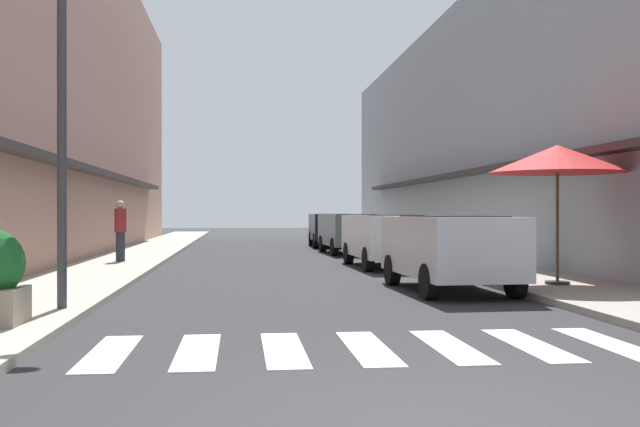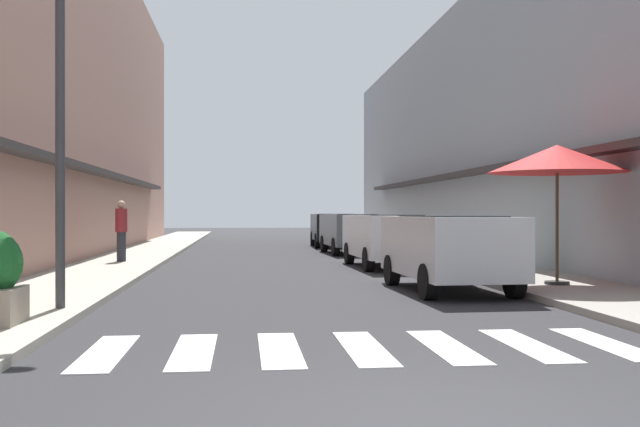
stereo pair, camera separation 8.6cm
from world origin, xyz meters
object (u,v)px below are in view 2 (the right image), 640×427
Objects in this scene: parked_car_distant at (333,226)px; cafe_umbrella at (557,159)px; planter_midblock at (506,249)px; parked_car_near at (449,244)px; street_lamp at (73,72)px; pedestrian_walking_near at (121,229)px; parked_car_mid at (386,234)px; parked_car_far at (351,229)px.

parked_car_distant is 1.49× the size of cafe_umbrella.
parked_car_near is at bearing -125.57° from planter_midblock.
street_lamp is 9.16m from cafe_umbrella.
parked_car_near is 10.87m from pedestrian_walking_near.
street_lamp is (-6.48, -9.13, 2.70)m from parked_car_mid.
parked_car_near is at bearing 179.81° from cafe_umbrella.
parked_car_far is 1.03× the size of parked_car_distant.
street_lamp is 3.29× the size of pedestrian_walking_near.
parked_car_near is 3.77× the size of planter_midblock.
parked_car_near is at bearing -90.00° from parked_car_distant.
pedestrian_walking_near reaches higher than parked_car_distant.
parked_car_mid reaches higher than planter_midblock.
pedestrian_walking_near is (-7.46, 7.90, 0.13)m from parked_car_near.
planter_midblock is at bearing -164.98° from pedestrian_walking_near.
pedestrian_walking_near is at bearing 140.63° from cafe_umbrella.
parked_car_mid is at bearing 90.00° from parked_car_near.
parked_car_near is 3.98m from planter_midblock.
pedestrian_walking_near is at bearing 154.43° from planter_midblock.
parked_car_near is 7.55m from street_lamp.
parked_car_mid is 6.96m from parked_car_far.
parked_car_distant is at bearing 98.43° from planter_midblock.
parked_car_mid is 0.77× the size of street_lamp.
pedestrian_walking_near is at bearing -144.04° from parked_car_far.
pedestrian_walking_near is (-9.77, 4.67, 0.40)m from planter_midblock.
pedestrian_walking_near is at bearing 168.30° from parked_car_mid.
planter_midblock is at bearing -77.10° from parked_car_far.
cafe_umbrella is at bearing -92.26° from planter_midblock.
parked_car_distant is 13.23m from pedestrian_walking_near.
street_lamp is at bearing -162.29° from cafe_umbrella.
parked_car_mid is 2.52× the size of pedestrian_walking_near.
planter_midblock is 10.84m from pedestrian_walking_near.
parked_car_far is (0.00, 6.96, -0.00)m from parked_car_mid.
parked_car_mid is 1.08× the size of parked_car_distant.
parked_car_distant reaches higher than planter_midblock.
parked_car_near is 1.01× the size of parked_car_distant.
cafe_umbrella reaches higher than parked_car_far.
parked_car_mid and parked_car_far have the same top height.
street_lamp is (-6.48, -21.60, 2.70)m from parked_car_distant.
parked_car_near is at bearing -90.00° from parked_car_far.
cafe_umbrella reaches higher than parked_car_distant.
cafe_umbrella is at bearing -178.77° from pedestrian_walking_near.
parked_car_far is 3.82× the size of planter_midblock.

